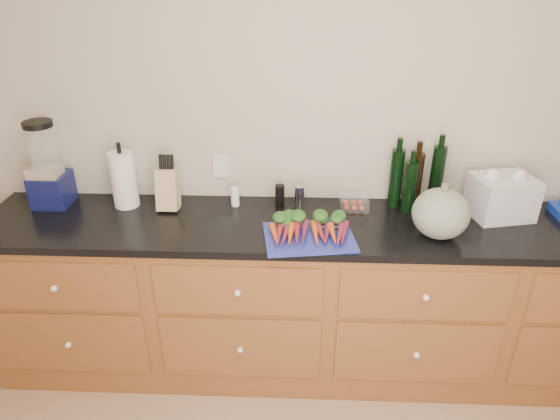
{
  "coord_description": "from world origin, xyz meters",
  "views": [
    {
      "loc": [
        -0.16,
        -0.96,
        2.17
      ],
      "look_at": [
        -0.25,
        1.2,
        1.06
      ],
      "focal_mm": 32.0,
      "sensor_mm": 36.0,
      "label": 1
    }
  ],
  "objects_px": {
    "blender_appliance": "(47,170)",
    "knife_block": "(168,189)",
    "paper_towel": "(124,180)",
    "cutting_board": "(309,237)",
    "squash": "(441,213)",
    "carrots": "(309,228)",
    "tomato_box": "(354,203)"
  },
  "relations": [
    {
      "from": "paper_towel",
      "to": "squash",
      "type": "bearing_deg",
      "value": -9.45
    },
    {
      "from": "squash",
      "to": "paper_towel",
      "type": "relative_size",
      "value": 0.9
    },
    {
      "from": "squash",
      "to": "carrots",
      "type": "bearing_deg",
      "value": -178.82
    },
    {
      "from": "paper_towel",
      "to": "tomato_box",
      "type": "height_order",
      "value": "paper_towel"
    },
    {
      "from": "knife_block",
      "to": "tomato_box",
      "type": "bearing_deg",
      "value": 1.72
    },
    {
      "from": "tomato_box",
      "to": "paper_towel",
      "type": "bearing_deg",
      "value": -179.54
    },
    {
      "from": "cutting_board",
      "to": "tomato_box",
      "type": "distance_m",
      "value": 0.41
    },
    {
      "from": "cutting_board",
      "to": "blender_appliance",
      "type": "relative_size",
      "value": 0.91
    },
    {
      "from": "carrots",
      "to": "squash",
      "type": "relative_size",
      "value": 1.37
    },
    {
      "from": "blender_appliance",
      "to": "tomato_box",
      "type": "bearing_deg",
      "value": 0.44
    },
    {
      "from": "paper_towel",
      "to": "tomato_box",
      "type": "relative_size",
      "value": 2.03
    },
    {
      "from": "squash",
      "to": "knife_block",
      "type": "distance_m",
      "value": 1.41
    },
    {
      "from": "paper_towel",
      "to": "tomato_box",
      "type": "xyz_separation_m",
      "value": [
        1.24,
        0.01,
        -0.12
      ]
    },
    {
      "from": "blender_appliance",
      "to": "knife_block",
      "type": "height_order",
      "value": "blender_appliance"
    },
    {
      "from": "knife_block",
      "to": "blender_appliance",
      "type": "bearing_deg",
      "value": 178.46
    },
    {
      "from": "carrots",
      "to": "blender_appliance",
      "type": "relative_size",
      "value": 0.8
    },
    {
      "from": "paper_towel",
      "to": "cutting_board",
      "type": "bearing_deg",
      "value": -17.78
    },
    {
      "from": "cutting_board",
      "to": "carrots",
      "type": "bearing_deg",
      "value": 90.0
    },
    {
      "from": "cutting_board",
      "to": "carrots",
      "type": "distance_m",
      "value": 0.05
    },
    {
      "from": "blender_appliance",
      "to": "knife_block",
      "type": "bearing_deg",
      "value": -1.54
    },
    {
      "from": "squash",
      "to": "paper_towel",
      "type": "bearing_deg",
      "value": 170.55
    },
    {
      "from": "carrots",
      "to": "knife_block",
      "type": "xyz_separation_m",
      "value": [
        -0.76,
        0.26,
        0.08
      ]
    },
    {
      "from": "carrots",
      "to": "paper_towel",
      "type": "height_order",
      "value": "paper_towel"
    },
    {
      "from": "blender_appliance",
      "to": "squash",
      "type": "bearing_deg",
      "value": -7.51
    },
    {
      "from": "paper_towel",
      "to": "knife_block",
      "type": "distance_m",
      "value": 0.25
    },
    {
      "from": "cutting_board",
      "to": "carrots",
      "type": "xyz_separation_m",
      "value": [
        0.0,
        0.04,
        0.03
      ]
    },
    {
      "from": "cutting_board",
      "to": "carrots",
      "type": "height_order",
      "value": "carrots"
    },
    {
      "from": "squash",
      "to": "tomato_box",
      "type": "relative_size",
      "value": 1.83
    },
    {
      "from": "cutting_board",
      "to": "tomato_box",
      "type": "relative_size",
      "value": 2.88
    },
    {
      "from": "cutting_board",
      "to": "tomato_box",
      "type": "bearing_deg",
      "value": 53.35
    },
    {
      "from": "carrots",
      "to": "knife_block",
      "type": "relative_size",
      "value": 1.69
    },
    {
      "from": "carrots",
      "to": "tomato_box",
      "type": "xyz_separation_m",
      "value": [
        0.25,
        0.29,
        0.0
      ]
    }
  ]
}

